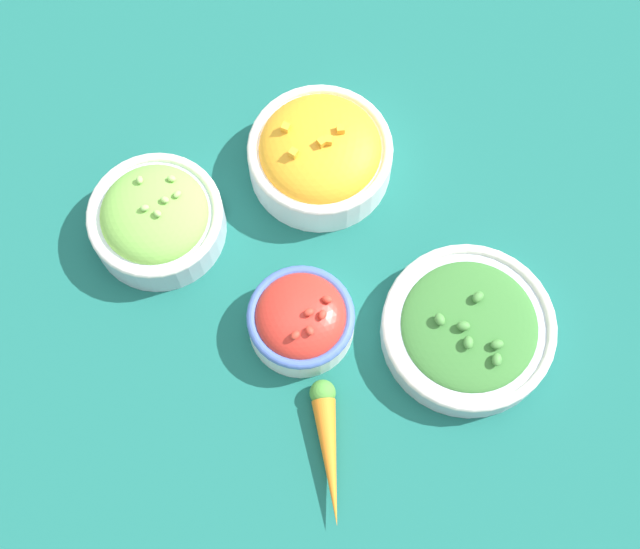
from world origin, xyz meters
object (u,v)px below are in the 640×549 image
at_px(bowl_broccoli, 468,328).
at_px(loose_carrot, 329,447).
at_px(bowl_lettuce, 156,218).
at_px(bowl_squash, 320,154).
at_px(bowl_cherry_tomatoes, 301,319).

relative_size(bowl_broccoli, loose_carrot, 1.44).
bearing_deg(bowl_broccoli, loose_carrot, -93.86).
bearing_deg(bowl_lettuce, bowl_squash, 69.76).
xyz_separation_m(bowl_lettuce, bowl_broccoli, (0.35, 0.17, -0.01)).
relative_size(bowl_cherry_tomatoes, loose_carrot, 0.89).
xyz_separation_m(bowl_cherry_tomatoes, bowl_broccoli, (0.14, 0.13, -0.01)).
xyz_separation_m(bowl_lettuce, loose_carrot, (0.34, -0.04, -0.02)).
distance_m(bowl_broccoli, loose_carrot, 0.21).
height_order(bowl_lettuce, bowl_squash, bowl_squash).
height_order(bowl_cherry_tomatoes, bowl_lettuce, bowl_lettuce).
relative_size(bowl_squash, loose_carrot, 1.27).
bearing_deg(bowl_cherry_tomatoes, loose_carrot, -31.43).
bearing_deg(bowl_squash, bowl_cherry_tomatoes, -49.74).
relative_size(bowl_cherry_tomatoes, bowl_lettuce, 0.77).
xyz_separation_m(bowl_cherry_tomatoes, bowl_lettuce, (-0.21, -0.04, 0.00)).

